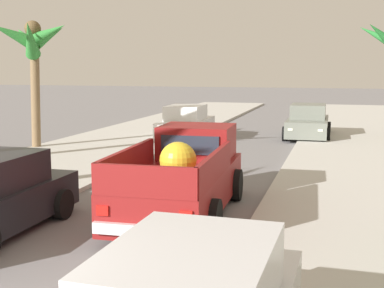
{
  "coord_description": "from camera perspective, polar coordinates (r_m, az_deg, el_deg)",
  "views": [
    {
      "loc": [
        4.02,
        -3.31,
        3.21
      ],
      "look_at": [
        0.3,
        9.84,
        1.2
      ],
      "focal_mm": 49.09,
      "sensor_mm": 36.0,
      "label": 1
    }
  ],
  "objects": [
    {
      "name": "pickup_truck",
      "position": [
        11.62,
        -0.93,
        -3.63
      ],
      "size": [
        2.38,
        5.29,
        1.8
      ],
      "color": "maroon",
      "rests_on": "ground"
    },
    {
      "name": "car_right_near",
      "position": [
        23.33,
        -0.65,
        2.22
      ],
      "size": [
        2.14,
        4.31,
        1.54
      ],
      "color": "silver",
      "rests_on": "ground"
    },
    {
      "name": "curb_left",
      "position": [
        17.45,
        -10.88,
        -2.22
      ],
      "size": [
        0.16,
        60.0,
        0.1
      ],
      "primitive_type": "cube",
      "color": "silver",
      "rests_on": "ground"
    },
    {
      "name": "curb_right",
      "position": [
        15.63,
        14.45,
        -3.56
      ],
      "size": [
        0.16,
        60.0,
        0.1
      ],
      "primitive_type": "cube",
      "color": "silver",
      "rests_on": "ground"
    },
    {
      "name": "car_left_mid",
      "position": [
        24.5,
        12.47,
        2.32
      ],
      "size": [
        2.06,
        4.28,
        1.54
      ],
      "color": "slate",
      "rests_on": "ground"
    },
    {
      "name": "sidewalk_left",
      "position": [
        18.04,
        -14.47,
        -1.96
      ],
      "size": [
        5.33,
        60.0,
        0.12
      ],
      "primitive_type": "cube",
      "color": "beige",
      "rests_on": "ground"
    },
    {
      "name": "palm_tree_right_back",
      "position": [
        21.38,
        -16.94,
        10.34
      ],
      "size": [
        3.32,
        3.4,
        5.03
      ],
      "color": "brown",
      "rests_on": "ground"
    },
    {
      "name": "sidewalk_right",
      "position": [
        15.66,
        19.09,
        -3.7
      ],
      "size": [
        5.33,
        60.0,
        0.12
      ],
      "primitive_type": "cube",
      "color": "beige",
      "rests_on": "ground"
    }
  ]
}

